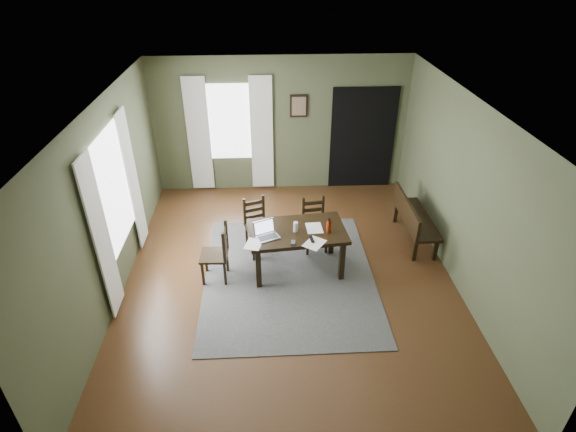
{
  "coord_description": "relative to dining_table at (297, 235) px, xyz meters",
  "views": [
    {
      "loc": [
        -0.31,
        -5.49,
        4.43
      ],
      "look_at": [
        0.0,
        0.3,
        0.9
      ],
      "focal_mm": 28.0,
      "sensor_mm": 36.0,
      "label": 1
    }
  ],
  "objects": [
    {
      "name": "paper_b",
      "position": [
        0.22,
        -0.37,
        0.09
      ],
      "size": [
        0.39,
        0.4,
        0.0
      ],
      "primitive_type": "cube",
      "rotation": [
        0.0,
        0.0,
        -0.63
      ],
      "color": "white",
      "rests_on": "dining_table"
    },
    {
      "name": "curtain_back_left",
      "position": [
        -1.75,
        2.79,
        0.55
      ],
      "size": [
        0.44,
        0.03,
        2.3
      ],
      "color": "silver",
      "rests_on": "ground"
    },
    {
      "name": "chair_back_left",
      "position": [
        -0.62,
        0.67,
        -0.22
      ],
      "size": [
        0.49,
        0.49,
        0.88
      ],
      "rotation": [
        0.0,
        0.0,
        0.33
      ],
      "color": "black",
      "rests_on": "rug"
    },
    {
      "name": "tv_remote",
      "position": [
        0.19,
        -0.28,
        0.1
      ],
      "size": [
        0.07,
        0.18,
        0.02
      ],
      "primitive_type": "cube",
      "rotation": [
        0.0,
        0.0,
        0.15
      ],
      "color": "black",
      "rests_on": "dining_table"
    },
    {
      "name": "rug",
      "position": [
        -0.13,
        -0.15,
        -0.64
      ],
      "size": [
        2.6,
        3.2,
        0.01
      ],
      "color": "#474747",
      "rests_on": "ground"
    },
    {
      "name": "paper_a",
      "position": [
        -0.65,
        -0.34,
        0.09
      ],
      "size": [
        0.3,
        0.35,
        0.0
      ],
      "primitive_type": "cube",
      "rotation": [
        0.0,
        0.0,
        -0.29
      ],
      "color": "white",
      "rests_on": "dining_table"
    },
    {
      "name": "chair_end",
      "position": [
        -1.2,
        -0.16,
        -0.19
      ],
      "size": [
        0.42,
        0.42,
        0.93
      ],
      "rotation": [
        0.0,
        0.0,
        -1.61
      ],
      "color": "black",
      "rests_on": "rug"
    },
    {
      "name": "curtain_back_right",
      "position": [
        -0.51,
        2.79,
        0.55
      ],
      "size": [
        0.44,
        0.03,
        2.3
      ],
      "color": "silver",
      "rests_on": "ground"
    },
    {
      "name": "drinking_glass",
      "position": [
        -0.02,
        -0.04,
        0.17
      ],
      "size": [
        0.08,
        0.08,
        0.16
      ],
      "primitive_type": "cylinder",
      "rotation": [
        0.0,
        0.0,
        -0.08
      ],
      "color": "silver",
      "rests_on": "dining_table"
    },
    {
      "name": "ground",
      "position": [
        -0.13,
        -0.15,
        -0.65
      ],
      "size": [
        5.0,
        6.0,
        0.01
      ],
      "color": "#492C16"
    },
    {
      "name": "doorway_back",
      "position": [
        1.52,
        2.82,
        0.4
      ],
      "size": [
        1.3,
        0.03,
        2.1
      ],
      "color": "black",
      "rests_on": "ground"
    },
    {
      "name": "bench",
      "position": [
        2.02,
        0.73,
        -0.18
      ],
      "size": [
        0.45,
        1.39,
        0.78
      ],
      "rotation": [
        0.0,
        0.0,
        1.57
      ],
      "color": "black",
      "rests_on": "ground"
    },
    {
      "name": "laptop",
      "position": [
        -0.47,
        -0.14,
        0.15
      ],
      "size": [
        0.41,
        0.37,
        0.23
      ],
      "rotation": [
        0.0,
        0.0,
        0.42
      ],
      "color": "#B7B7BC",
      "rests_on": "dining_table"
    },
    {
      "name": "computer_mouse",
      "position": [
        -0.08,
        -0.36,
        0.11
      ],
      "size": [
        0.07,
        0.11,
        0.03
      ],
      "primitive_type": "cube",
      "rotation": [
        0.0,
        0.0,
        -0.14
      ],
      "color": "#3F3F42",
      "rests_on": "dining_table"
    },
    {
      "name": "window_left",
      "position": [
        -2.6,
        0.05,
        0.8
      ],
      "size": [
        0.01,
        1.3,
        1.7
      ],
      "color": "white",
      "rests_on": "ground"
    },
    {
      "name": "room_shell",
      "position": [
        -0.13,
        -0.15,
        1.15
      ],
      "size": [
        5.02,
        6.02,
        2.71
      ],
      "color": "#485034",
      "rests_on": "ground"
    },
    {
      "name": "window_back",
      "position": [
        -1.13,
        2.82,
        0.8
      ],
      "size": [
        1.0,
        0.01,
        1.5
      ],
      "color": "white",
      "rests_on": "ground"
    },
    {
      "name": "curtain_left_near",
      "position": [
        -2.57,
        -0.77,
        0.55
      ],
      "size": [
        0.03,
        0.48,
        2.3
      ],
      "color": "silver",
      "rests_on": "ground"
    },
    {
      "name": "framed_picture",
      "position": [
        0.22,
        2.81,
        1.1
      ],
      "size": [
        0.34,
        0.03,
        0.44
      ],
      "color": "black",
      "rests_on": "ground"
    },
    {
      "name": "dining_table",
      "position": [
        0.0,
        0.0,
        0.0
      ],
      "size": [
        1.54,
        1.01,
        0.73
      ],
      "rotation": [
        0.0,
        0.0,
        0.1
      ],
      "color": "black",
      "rests_on": "rug"
    },
    {
      "name": "water_bottle",
      "position": [
        0.47,
        -0.08,
        0.2
      ],
      "size": [
        0.07,
        0.07,
        0.24
      ],
      "rotation": [
        0.0,
        0.0,
        0.04
      ],
      "color": "#A0270C",
      "rests_on": "dining_table"
    },
    {
      "name": "paper_d",
      "position": [
        0.26,
        0.04,
        0.09
      ],
      "size": [
        0.25,
        0.32,
        0.0
      ],
      "primitive_type": "cube",
      "rotation": [
        0.0,
        0.0,
        0.06
      ],
      "color": "white",
      "rests_on": "dining_table"
    },
    {
      "name": "chair_back_right",
      "position": [
        0.33,
        0.59,
        -0.21
      ],
      "size": [
        0.44,
        0.44,
        0.89
      ],
      "rotation": [
        0.0,
        0.0,
        0.13
      ],
      "color": "black",
      "rests_on": "rug"
    },
    {
      "name": "curtain_left_far",
      "position": [
        -2.57,
        0.87,
        0.55
      ],
      "size": [
        0.03,
        0.48,
        2.3
      ],
      "color": "silver",
      "rests_on": "ground"
    }
  ]
}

